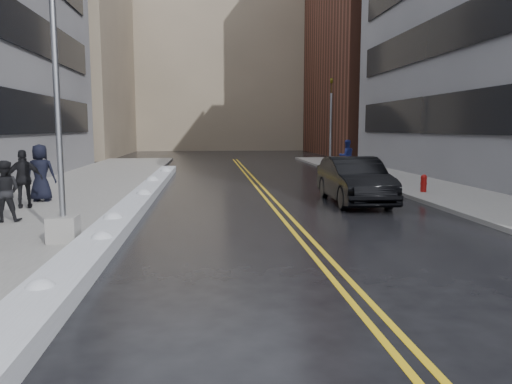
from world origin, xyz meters
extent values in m
plane|color=black|center=(0.00, 0.00, 0.00)|extent=(160.00, 160.00, 0.00)
cube|color=gray|center=(-5.75, 10.00, 0.07)|extent=(5.50, 50.00, 0.15)
cube|color=gray|center=(10.00, 10.00, 0.07)|extent=(4.00, 50.00, 0.15)
cube|color=gold|center=(2.35, 10.00, 0.00)|extent=(0.12, 50.00, 0.01)
cube|color=gold|center=(2.65, 10.00, 0.00)|extent=(0.12, 50.00, 0.01)
cube|color=silver|center=(-2.45, 8.00, 0.17)|extent=(0.90, 30.00, 0.34)
cube|color=gray|center=(-15.50, 44.00, 9.00)|extent=(14.00, 22.00, 18.00)
cube|color=#562D21|center=(19.00, 42.00, 14.00)|extent=(14.00, 20.00, 28.00)
cube|color=gray|center=(2.00, 60.00, 11.00)|extent=(36.00, 16.00, 22.00)
cube|color=gray|center=(-3.30, 2.00, 0.45)|extent=(0.65, 0.65, 0.60)
cylinder|color=gray|center=(-3.30, 2.00, 4.25)|extent=(0.14, 0.14, 7.00)
cylinder|color=maroon|center=(9.00, 10.00, 0.45)|extent=(0.24, 0.24, 0.60)
sphere|color=maroon|center=(9.00, 10.00, 0.75)|extent=(0.26, 0.26, 0.26)
cylinder|color=maroon|center=(9.00, 10.00, 0.50)|extent=(0.25, 0.10, 0.10)
cylinder|color=gray|center=(8.50, 24.00, 2.65)|extent=(0.14, 0.14, 5.00)
imported|color=#594C0C|center=(8.50, 24.00, 5.65)|extent=(0.16, 0.20, 1.00)
imported|color=black|center=(-5.65, 4.76, 1.02)|extent=(0.89, 0.72, 1.74)
imported|color=black|center=(-5.93, 8.76, 1.18)|extent=(1.03, 0.69, 2.07)
imported|color=black|center=(-5.98, 7.23, 1.12)|extent=(1.22, 0.77, 1.93)
imported|color=navy|center=(8.35, 19.38, 1.12)|extent=(1.01, 0.82, 1.95)
imported|color=black|center=(5.50, 8.19, 0.86)|extent=(1.89, 5.23, 1.72)
imported|color=#3A0C09|center=(7.50, 14.31, 0.64)|extent=(1.81, 4.41, 1.28)
camera|label=1|loc=(0.07, -9.81, 2.78)|focal=35.00mm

